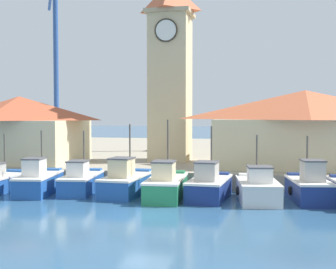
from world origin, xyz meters
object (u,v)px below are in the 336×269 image
port_crane_near (166,69)px  fishing_boat_center (166,185)px  fishing_boat_mid_left (126,182)px  fishing_boat_mid_right (209,186)px  clock_tower (170,67)px  fishing_boat_right_outer (309,187)px  fishing_boat_left_inner (81,181)px  warehouse_left (19,128)px  warehouse_right (305,128)px  fishing_boat_far_left (0,181)px  fishing_boat_left_outer (39,181)px  port_crane_far (56,74)px  fishing_boat_right_inner (258,188)px

port_crane_near → fishing_boat_center: bearing=-77.4°
fishing_boat_mid_left → fishing_boat_mid_right: bearing=-3.5°
clock_tower → fishing_boat_right_outer: bearing=-45.1°
fishing_boat_left_inner → fishing_boat_mid_right: fishing_boat_mid_right is taller
warehouse_left → warehouse_right: 22.20m
fishing_boat_center → clock_tower: (-2.07, 10.99, 7.93)m
fishing_boat_mid_right → port_crane_near: bearing=109.3°
warehouse_left → fishing_boat_far_left: bearing=-69.2°
fishing_boat_left_outer → port_crane_near: 22.68m
fishing_boat_center → fishing_boat_right_outer: bearing=5.5°
fishing_boat_left_inner → port_crane_near: 21.60m
warehouse_right → port_crane_far: bearing=152.3°
fishing_boat_mid_left → warehouse_right: warehouse_right is taller
fishing_boat_mid_right → warehouse_left: bearing=155.9°
fishing_boat_left_outer → clock_tower: 14.87m
warehouse_left → fishing_boat_left_inner: bearing=-39.9°
fishing_boat_left_outer → port_crane_near: (3.50, 20.63, 8.76)m
fishing_boat_center → fishing_boat_right_inner: fishing_boat_center is taller
warehouse_right → fishing_boat_center: bearing=-133.9°
warehouse_right → fishing_boat_right_inner: bearing=-110.4°
fishing_boat_far_left → fishing_boat_left_inner: size_ratio=0.93×
fishing_boat_center → port_crane_far: (-17.62, 22.36, 8.53)m
clock_tower → port_crane_far: size_ratio=0.77×
fishing_boat_far_left → fishing_boat_right_outer: fishing_boat_right_outer is taller
fishing_boat_left_outer → port_crane_far: bearing=113.1°
fishing_boat_left_inner → fishing_boat_right_inner: (10.90, -0.57, 0.01)m
fishing_boat_far_left → fishing_boat_right_inner: size_ratio=0.95×
fishing_boat_left_inner → warehouse_right: bearing=29.2°
fishing_boat_far_left → fishing_boat_left_inner: 5.36m
fishing_boat_far_left → fishing_boat_left_outer: bearing=-6.5°
warehouse_left → port_crane_near: bearing=54.5°
clock_tower → fishing_boat_mid_right: bearing=-66.7°
fishing_boat_far_left → warehouse_left: bearing=110.8°
clock_tower → fishing_boat_left_outer: bearing=-118.5°
fishing_boat_far_left → port_crane_near: size_ratio=0.21×
fishing_boat_left_outer → warehouse_right: bearing=28.1°
fishing_boat_left_inner → port_crane_near: bearing=86.9°
fishing_boat_mid_left → port_crane_near: port_crane_near is taller
fishing_boat_mid_right → fishing_boat_mid_left: bearing=176.5°
fishing_boat_mid_right → warehouse_right: bearing=54.5°
port_crane_far → warehouse_left: bearing=-75.3°
fishing_boat_right_inner → port_crane_near: 24.19m
fishing_boat_left_inner → fishing_boat_center: bearing=-8.9°
fishing_boat_center → warehouse_right: bearing=46.1°
fishing_boat_left_outer → warehouse_right: size_ratio=0.37×
fishing_boat_left_inner → fishing_boat_right_inner: size_ratio=1.02×
fishing_boat_mid_right → port_crane_far: (-20.10, 21.94, 8.55)m
fishing_boat_right_inner → port_crane_near: bearing=115.9°
fishing_boat_far_left → port_crane_far: 24.65m
fishing_boat_center → fishing_boat_right_outer: fishing_boat_center is taller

